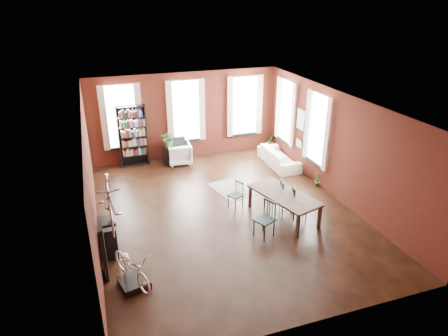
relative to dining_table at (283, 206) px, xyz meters
name	(u,v)px	position (x,y,z in m)	size (l,w,h in m)	color
room	(227,134)	(-1.19, 1.39, 1.78)	(9.00, 9.04, 3.22)	black
dining_table	(283,206)	(0.00, 0.00, 0.00)	(0.95, 2.10, 0.71)	#453429
dining_chair_a	(264,220)	(-0.89, -0.71, 0.13)	(0.45, 0.45, 0.97)	#193538
dining_chair_b	(236,195)	(-1.06, 0.95, 0.03)	(0.36, 0.36, 0.78)	black
dining_chair_c	(300,202)	(0.43, -0.13, 0.11)	(0.43, 0.43, 0.93)	black
dining_chair_d	(287,195)	(0.33, 0.40, 0.09)	(0.41, 0.41, 0.90)	#1B3C3B
bookshelf	(133,136)	(-3.44, 5.08, 0.74)	(1.00, 0.32, 2.20)	black
white_armchair	(179,152)	(-1.87, 4.69, 0.07)	(0.82, 0.77, 0.85)	white
cream_sofa	(279,155)	(1.51, 3.38, 0.05)	(2.08, 0.61, 0.81)	beige
striped_rug	(231,189)	(-0.81, 2.06, -0.35)	(0.92, 1.47, 0.01)	black
bike_trainer	(134,283)	(-4.30, -1.60, -0.27)	(0.58, 0.58, 0.17)	black
bike_wall_rack	(104,251)	(-4.84, -1.02, 0.29)	(0.16, 0.60, 1.30)	black
console_table	(108,237)	(-4.72, -0.12, 0.04)	(0.40, 0.80, 0.80)	black
plant_stand	(169,156)	(-2.24, 4.71, -0.03)	(0.33, 0.33, 0.66)	black
plant_by_sofa	(271,145)	(1.93, 4.98, -0.21)	(0.37, 0.67, 0.30)	#295E25
plant_small	(317,184)	(1.93, 1.40, -0.27)	(0.25, 0.47, 0.17)	#2A5823
bicycle_floor	(130,253)	(-4.32, -1.63, 0.54)	(0.51, 0.77, 1.46)	silver
bicycle_hung	(107,188)	(-4.59, -1.02, 1.77)	(0.47, 1.00, 1.66)	#A5A8AD
plant_on_stand	(169,140)	(-2.22, 4.75, 0.56)	(0.58, 0.65, 0.50)	#2D5020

